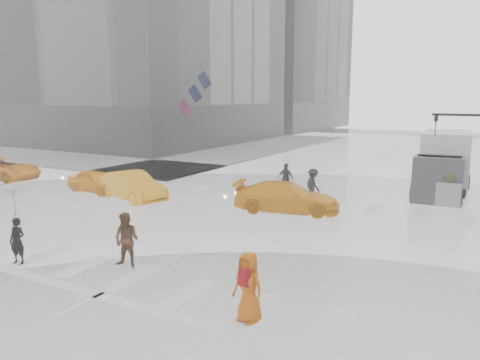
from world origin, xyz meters
The scene contains 16 objects.
ground centered at (0.00, 0.00, 0.00)m, with size 120.00×120.00×0.00m, color black.
sidewalk_nw centered at (-19.50, 17.50, 0.07)m, with size 35.00×35.00×0.15m, color slate.
building_nw_far centered at (-29.00, 56.00, 20.19)m, with size 26.05×26.05×44.00m.
road_markings centered at (0.00, 0.00, 0.01)m, with size 18.00×48.00×0.01m, color silver, non-canonical shape.
planter_west centered at (7.00, 8.20, 0.98)m, with size 1.10×1.10×1.80m.
flag_cluster centered at (-15.08, 18.50, 5.64)m, with size 2.87×3.06×4.69m.
pedestrian_black centered at (-4.00, -6.80, 1.67)m, with size 1.16×1.17×2.43m.
pedestrian_brown centered at (-0.85, -5.27, 0.85)m, with size 0.83×0.65×1.71m, color #4E311C.
pedestrian_orange centered at (4.15, -6.58, 0.86)m, with size 0.92×0.70×1.70m.
pedestrian_far_a centered at (-1.10, 7.39, 0.83)m, with size 0.97×0.59×1.66m, color black.
pedestrian_far_b centered at (0.82, 6.40, 0.83)m, with size 1.07×0.59×1.66m, color black.
taxi_front centered at (-10.32, 2.44, 0.61)m, with size 1.45×3.61×1.23m, color #FB9E0D.
taxi_mid centered at (-7.26, 2.00, 0.73)m, with size 1.54×4.42×1.46m, color #FB9E0D.
taxi_rear centered at (0.63, 3.56, 0.69)m, with size 1.95×4.23×1.39m, color #FB9E0D.
taxi_far centered at (-18.40, 2.37, 0.69)m, with size 2.30×4.42×1.39m, color #FB9E0D.
box_truck centered at (6.38, 10.99, 1.79)m, with size 2.37×6.31×3.35m.
Camera 1 is at (9.06, -15.63, 5.23)m, focal length 35.00 mm.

